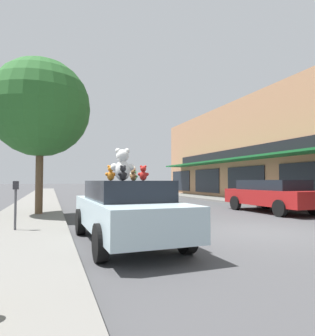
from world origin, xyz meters
The scene contains 13 objects.
ground_plane centered at (0.00, 0.00, 0.00)m, with size 260.00×260.00×0.00m, color #424244.
sidewalk_near centered at (-6.15, 0.00, 0.07)m, with size 2.43×90.00×0.14m.
plush_art_car centered at (-3.78, -0.17, 0.77)m, with size 1.96×4.65×1.42m.
teddy_bear_giant centered at (-3.85, -0.12, 1.78)m, with size 0.57×0.37×0.75m.
teddy_bear_black centered at (-4.08, -1.18, 1.56)m, with size 0.23×0.18×0.30m.
teddy_bear_brown centered at (-3.56, 0.02, 1.55)m, with size 0.18×0.19×0.27m.
teddy_bear_red centered at (-3.30, 0.04, 1.60)m, with size 0.28×0.21×0.37m.
teddy_bear_cream centered at (-3.47, 0.34, 1.59)m, with size 0.24×0.25×0.37m.
teddy_bear_orange centered at (-4.07, 0.12, 1.59)m, with size 0.27×0.17×0.37m.
teddy_bear_green centered at (-3.26, 0.99, 1.54)m, with size 0.20×0.15×0.26m.
parked_car_far_center centered at (3.93, 4.02, 0.80)m, with size 1.98×4.80×1.45m.
street_tree centered at (-5.83, 5.63, 4.28)m, with size 3.85×3.85×6.08m.
parking_meter centered at (-6.27, 1.72, 0.95)m, with size 0.14×0.10×1.27m.
Camera 1 is at (-5.41, -6.90, 1.42)m, focal length 32.00 mm.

